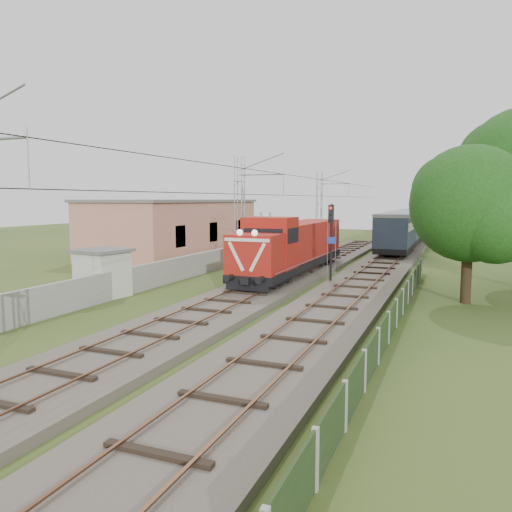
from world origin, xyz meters
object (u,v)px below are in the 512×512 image
at_px(signal_post, 331,230).
at_px(relay_hut, 103,273).
at_px(coach_rake, 419,219).
at_px(locomotive, 293,246).

distance_m(signal_post, relay_hut, 13.43).
height_order(coach_rake, signal_post, signal_post).
relative_size(locomotive, coach_rake, 0.25).
distance_m(locomotive, signal_post, 4.03).
distance_m(coach_rake, relay_hut, 54.73).
xyz_separation_m(coach_rake, signal_post, (-1.88, -45.20, 0.97)).
bearing_deg(relay_hut, signal_post, 37.56).
relative_size(coach_rake, signal_post, 13.09).
bearing_deg(signal_post, coach_rake, 87.62).
relative_size(signal_post, relay_hut, 1.73).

